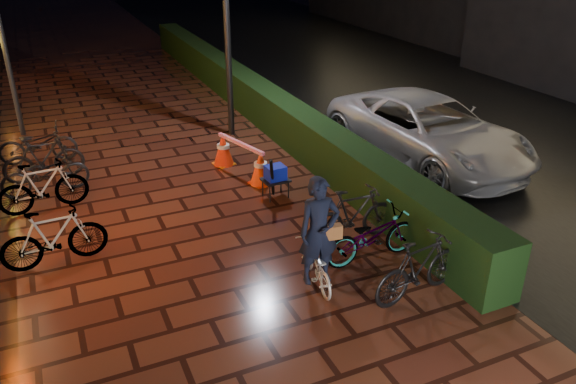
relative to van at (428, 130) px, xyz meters
name	(u,v)px	position (x,y,z in m)	size (l,w,h in m)	color
ground	(235,289)	(-5.68, -3.00, -0.73)	(80.00, 80.00, 0.00)	#381911
asphalt_road	(478,116)	(3.32, 2.00, -0.72)	(11.00, 60.00, 0.01)	black
hedge	(251,95)	(-2.38, 5.00, -0.23)	(0.70, 20.00, 1.00)	black
van	(428,130)	(0.00, 0.00, 0.00)	(2.39, 5.18, 1.44)	#A8A8AD
lamp_post_hedge	(226,7)	(-3.50, 3.46, 2.42)	(0.54, 0.16, 5.71)	black
lamp_post_sf	(1,30)	(-8.43, 5.62, 1.91)	(0.46, 0.14, 4.79)	black
cyclist	(318,247)	(-4.51, -3.39, -0.06)	(0.67, 1.30, 1.79)	silver
traffic_barrier	(241,158)	(-4.13, 0.99, -0.36)	(0.88, 1.80, 0.73)	#FF430D
cart_assembly	(275,175)	(-3.91, -0.38, -0.24)	(0.53, 0.55, 0.96)	black
parked_bikes_storefront	(44,175)	(-8.06, 1.53, -0.26)	(1.78, 5.28, 0.98)	black
parked_bikes_hedge	(379,238)	(-3.35, -3.27, -0.25)	(1.77, 2.41, 0.98)	black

